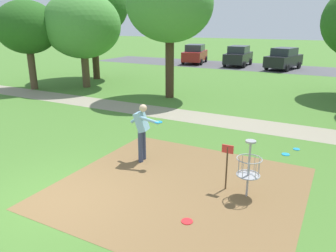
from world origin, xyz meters
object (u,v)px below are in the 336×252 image
Objects in this scene: tree_mid_right at (82,25)px; tree_far_center at (27,28)px; player_throwing at (142,129)px; parked_car_leftmost at (195,54)px; disc_golf_basket at (246,166)px; parked_car_center_right at (284,59)px; frisbee_mid_grass at (286,154)px; frisbee_by_tee at (187,221)px; tree_mid_center at (170,5)px; tree_mid_left at (92,6)px; frisbee_near_basket at (297,149)px; parked_car_center_left at (238,56)px.

tree_mid_right reaches higher than tree_far_center.
parked_car_leftmost is (-8.39, 22.97, -0.06)m from player_throwing.
player_throwing is (-3.21, 0.61, 0.23)m from disc_golf_basket.
frisbee_mid_grass is at bearing -80.13° from parked_car_center_right.
frisbee_by_tee is 0.05× the size of tree_far_center.
tree_mid_left is at bearing 158.73° from tree_mid_center.
disc_golf_basket is at bearing -100.53° from frisbee_near_basket.
frisbee_mid_grass is at bearing -30.27° from tree_mid_left.
disc_golf_basket reaches higher than frisbee_near_basket.
frisbee_near_basket is 0.87× the size of frisbee_mid_grass.
parked_car_leftmost reaches higher than frisbee_by_tee.
parked_car_leftmost is (3.36, 16.83, -2.69)m from tree_far_center.
frisbee_near_basket is 23.40m from parked_car_leftmost.
tree_far_center is 1.15× the size of parked_car_center_right.
tree_mid_right is 3.13m from tree_far_center.
frisbee_near_basket is at bearing -58.30° from parked_car_leftmost.
parked_car_center_right is (0.18, 22.45, -0.06)m from player_throwing.
frisbee_near_basket is at bearing 38.34° from player_throwing.
tree_mid_center reaches higher than parked_car_center_left.
tree_mid_center is 15.49m from parked_car_center_left.
disc_golf_basket is at bearing -34.85° from tree_mid_right.
tree_mid_left is 1.38× the size of tree_far_center.
frisbee_mid_grass is 0.05× the size of parked_car_leftmost.
parked_car_leftmost is (-10.87, 25.19, 0.91)m from frisbee_by_tee.
tree_mid_right is (-12.55, 8.74, 2.98)m from disc_golf_basket.
tree_far_center reaches higher than frisbee_mid_grass.
tree_mid_left is 12.94m from parked_car_leftmost.
frisbee_near_basket is 19.75m from parked_car_center_right.
parked_car_leftmost is 4.40m from parked_car_center_left.
tree_far_center is (-15.41, 3.68, 3.61)m from frisbee_mid_grass.
parked_car_center_right is at bearing 89.55° from player_throwing.
player_throwing is 23.35m from parked_car_center_left.
tree_far_center is at bearing -101.30° from parked_car_leftmost.
player_throwing is 9.45m from tree_mid_center.
tree_mid_right is 17.42m from parked_car_center_right.
frisbee_by_tee is at bearing -104.96° from frisbee_near_basket.
frisbee_by_tee is at bearing -104.16° from frisbee_mid_grass.
tree_mid_right reaches higher than parked_car_leftmost.
parked_car_center_right is at bearing 99.87° from frisbee_mid_grass.
tree_mid_right reaches higher than parked_car_center_left.
tree_far_center reaches higher than disc_golf_basket.
disc_golf_basket is at bearing -98.34° from frisbee_mid_grass.
frisbee_by_tee is 0.06× the size of parked_car_center_left.
disc_golf_basket is 6.71× the size of frisbee_near_basket.
parked_car_center_left is (-7.20, 23.61, 0.17)m from disc_golf_basket.
tree_mid_center reaches higher than parked_car_center_right.
disc_golf_basket is 3.18m from frisbee_mid_grass.
frisbee_near_basket is at bearing 79.47° from disc_golf_basket.
frisbee_near_basket is 0.05× the size of parked_car_center_right.
player_throwing is at bearing -67.36° from tree_mid_center.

